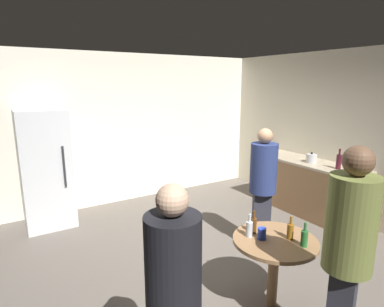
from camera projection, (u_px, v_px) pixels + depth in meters
The scene contains 16 objects.
ground_plane at pixel (211, 264), 4.00m from camera, with size 5.20×5.20×0.10m, color #5B544C.
wall_back at pixel (130, 129), 5.88m from camera, with size 5.32×0.06×2.70m, color silver.
wall_side_right at pixel (348, 136), 5.04m from camera, with size 0.06×5.20×2.70m, color silver.
refrigerator at pixel (46, 169), 4.82m from camera, with size 0.70×0.68×1.80m.
kitchen_counter at pixel (307, 187), 5.41m from camera, with size 0.64×1.91×0.90m.
kettle at pixel (312, 158), 5.21m from camera, with size 0.24×0.17×0.18m.
wine_bottle_on_counter at pixel (339, 161), 4.81m from camera, with size 0.08×0.08×0.31m.
foreground_table at pixel (274, 249), 3.03m from camera, with size 0.80×0.80×0.73m.
beer_bottle_amber at pixel (290, 231), 2.99m from camera, with size 0.06×0.06×0.23m.
beer_bottle_brown at pixel (253, 225), 3.12m from camera, with size 0.06×0.06×0.23m.
beer_bottle_green at pixel (304, 238), 2.86m from camera, with size 0.06×0.06×0.23m.
beer_bottle_clear at pixel (249, 228), 3.04m from camera, with size 0.06×0.06×0.23m.
plastic_cup_blue at pixel (262, 234), 3.00m from camera, with size 0.08×0.08×0.11m, color blue.
person_in_navy_shirt at pixel (263, 181), 4.06m from camera, with size 0.47×0.47×1.63m.
person_in_olive_shirt at pixel (348, 247), 2.25m from camera, with size 0.45×0.45×1.78m.
person_in_black_shirt at pixel (174, 292), 1.91m from camera, with size 0.39×0.39×1.63m.
Camera 1 is at (-2.10, -2.93, 2.18)m, focal length 29.73 mm.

